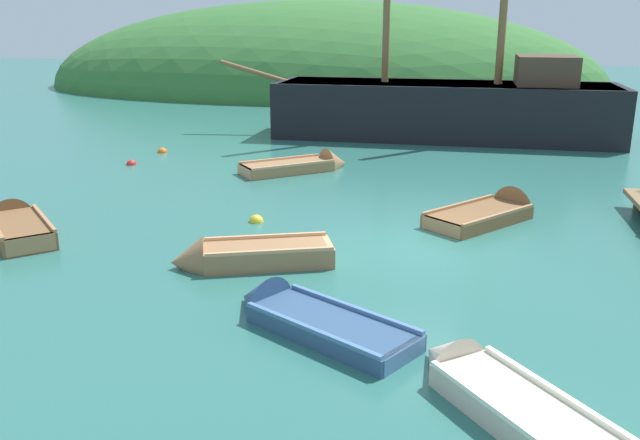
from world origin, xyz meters
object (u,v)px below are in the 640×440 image
Objects in this scene: rowboat_center at (304,167)px; rowboat_outer_left at (303,320)px; sailing_ship at (447,116)px; rowboat_portside at (245,258)px; rowboat_far at (501,400)px; rowboat_outer_right at (494,214)px; buoy_yellow at (256,222)px; rowboat_near_dock at (18,228)px; buoy_red at (131,165)px; buoy_orange at (162,152)px.

rowboat_outer_left is at bearing -116.66° from rowboat_center.
sailing_ship is 18.08m from rowboat_outer_left.
rowboat_portside is 0.96× the size of rowboat_center.
sailing_ship is at bearing -65.24° from rowboat_outer_left.
rowboat_center is 13.89m from rowboat_far.
rowboat_outer_right is 0.97× the size of rowboat_outer_left.
buoy_yellow is (-0.64, 2.86, -0.14)m from rowboat_portside.
sailing_ship is at bearing 46.17° from rowboat_outer_right.
buoy_red is at bearing -36.70° from rowboat_near_dock.
rowboat_outer_right is (4.97, 4.29, -0.05)m from rowboat_portside.
sailing_ship reaches higher than rowboat_near_dock.
buoy_orange is 9.56m from buoy_yellow.
buoy_yellow is (5.81, -7.59, 0.00)m from buoy_orange.
sailing_ship reaches higher than rowboat_portside.
buoy_red is at bearing 36.32° from sailing_ship.
rowboat_far is at bearing 93.75° from sailing_ship.
buoy_red is at bearing 110.08° from rowboat_outer_right.
buoy_red is (-5.83, -0.30, -0.10)m from rowboat_center.
rowboat_outer_left is at bearing 84.66° from sailing_ship.
rowboat_center reaches higher than rowboat_far.
buoy_yellow is (5.95, -5.42, 0.00)m from buoy_red.
rowboat_far is 9.33× the size of buoy_orange.
sailing_ship is at bearing 27.18° from buoy_orange.
rowboat_outer_left is at bearing 19.84° from rowboat_far.
buoy_yellow is at bearing -1.43° from rowboat_far.
rowboat_outer_left is 1.19× the size of rowboat_near_dock.
rowboat_portside is 0.96× the size of rowboat_outer_left.
buoy_yellow is at bearing 143.46° from rowboat_outer_right.
rowboat_center is at bearing 92.27° from rowboat_outer_right.
buoy_yellow is at bearing -52.54° from buoy_orange.
rowboat_outer_right is 7.15m from rowboat_center.
rowboat_portside reaches higher than rowboat_far.
rowboat_near_dock is 9.60m from buoy_orange.
buoy_red is at bearing 3.68° from rowboat_far.
rowboat_portside is 0.98× the size of rowboat_outer_right.
rowboat_far is 10.06× the size of buoy_red.
rowboat_outer_left is at bearing -52.09° from buoy_red.
rowboat_portside is 6.56m from rowboat_outer_right.
buoy_red is at bearing -93.55° from buoy_orange.
buoy_red is (-0.13, -2.16, 0.00)m from buoy_orange.
rowboat_outer_right reaches higher than buoy_yellow.
rowboat_center is 5.84m from buoy_red.
rowboat_far is (2.96, -1.84, 0.02)m from rowboat_outer_left.
rowboat_center reaches higher than rowboat_outer_left.
buoy_red is (-8.30, 10.66, -0.08)m from rowboat_outer_left.
rowboat_near_dock is at bearing -161.82° from rowboat_center.
rowboat_near_dock is at bearing -158.46° from buoy_yellow.
rowboat_portside is at bearing 9.69° from rowboat_far.
rowboat_outer_left is 13.51m from buoy_red.
rowboat_center reaches higher than buoy_red.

